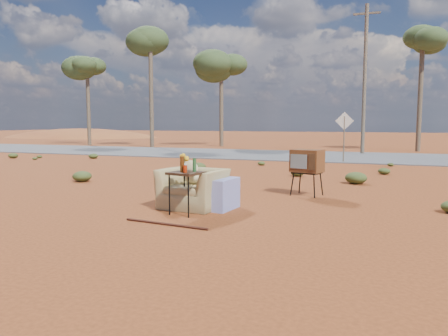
% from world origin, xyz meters
% --- Properties ---
extents(ground, '(140.00, 140.00, 0.00)m').
position_xyz_m(ground, '(0.00, 0.00, 0.00)').
color(ground, brown).
rests_on(ground, ground).
extents(highway, '(140.00, 7.00, 0.04)m').
position_xyz_m(highway, '(0.00, 15.00, 0.02)').
color(highway, '#565659').
rests_on(highway, ground).
extents(dirt_mound, '(26.00, 18.00, 2.00)m').
position_xyz_m(dirt_mound, '(-30.00, 34.00, 0.00)').
color(dirt_mound, '#945323').
rests_on(dirt_mound, ground).
extents(armchair, '(1.54, 0.94, 1.07)m').
position_xyz_m(armchair, '(-0.34, 0.54, 0.50)').
color(armchair, '#9B8754').
rests_on(armchair, ground).
extents(tv_unit, '(0.80, 0.70, 1.11)m').
position_xyz_m(tv_unit, '(1.48, 2.83, 0.82)').
color(tv_unit, black).
rests_on(tv_unit, ground).
extents(side_table, '(0.68, 0.68, 1.14)m').
position_xyz_m(side_table, '(-0.33, -0.07, 0.84)').
color(side_table, '#332012').
rests_on(side_table, ground).
extents(rusty_bar, '(1.65, 0.23, 0.04)m').
position_xyz_m(rusty_bar, '(-0.26, -1.04, 0.02)').
color(rusty_bar, '#471B12').
rests_on(rusty_bar, ground).
extents(road_sign, '(0.78, 0.06, 2.19)m').
position_xyz_m(road_sign, '(1.50, 12.00, 1.50)').
color(road_sign, brown).
rests_on(road_sign, ground).
extents(eucalyptus_far_left, '(3.20, 3.20, 7.10)m').
position_xyz_m(eucalyptus_far_left, '(-18.00, 20.00, 5.94)').
color(eucalyptus_far_left, brown).
rests_on(eucalyptus_far_left, ground).
extents(eucalyptus_left, '(3.20, 3.20, 8.10)m').
position_xyz_m(eucalyptus_left, '(-12.00, 19.00, 6.92)').
color(eucalyptus_left, brown).
rests_on(eucalyptus_left, ground).
extents(eucalyptus_near_left, '(3.20, 3.20, 6.60)m').
position_xyz_m(eucalyptus_near_left, '(-8.00, 22.00, 5.45)').
color(eucalyptus_near_left, brown).
rests_on(eucalyptus_near_left, ground).
extents(eucalyptus_center, '(3.20, 3.20, 7.60)m').
position_xyz_m(eucalyptus_center, '(5.00, 21.00, 6.43)').
color(eucalyptus_center, brown).
rests_on(eucalyptus_center, ground).
extents(utility_pole_center, '(1.40, 0.20, 8.00)m').
position_xyz_m(utility_pole_center, '(2.00, 17.50, 4.15)').
color(utility_pole_center, brown).
rests_on(utility_pole_center, ground).
extents(scrub_patch, '(17.49, 8.07, 0.33)m').
position_xyz_m(scrub_patch, '(-0.82, 4.41, 0.14)').
color(scrub_patch, '#3D4B21').
rests_on(scrub_patch, ground).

